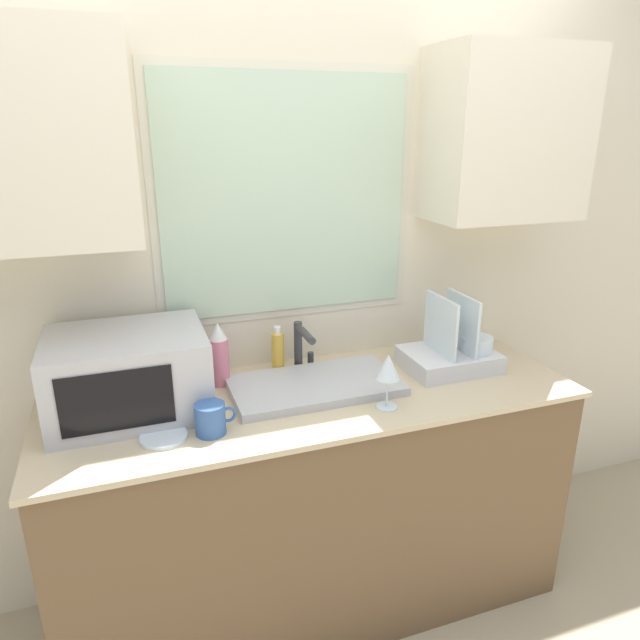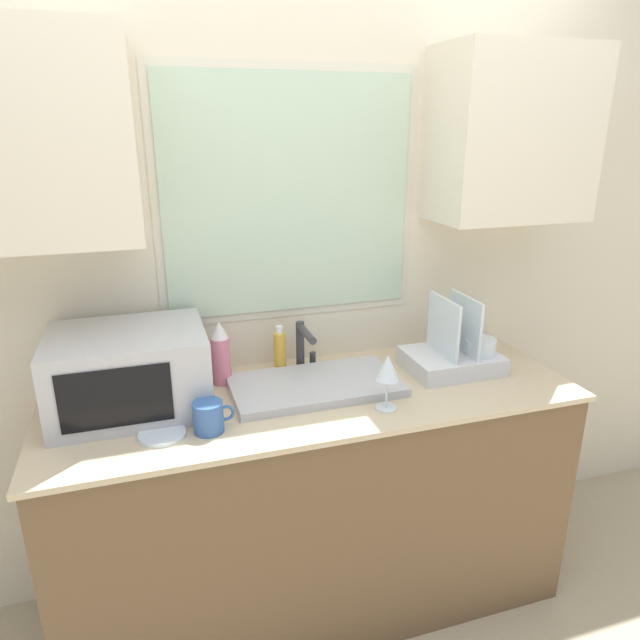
{
  "view_description": "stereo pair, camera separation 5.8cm",
  "coord_description": "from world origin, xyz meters",
  "px_view_note": "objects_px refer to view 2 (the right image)",
  "views": [
    {
      "loc": [
        -0.59,
        -1.41,
        1.8
      ],
      "look_at": [
        0.01,
        0.28,
        1.18
      ],
      "focal_mm": 32.0,
      "sensor_mm": 36.0,
      "label": 1
    },
    {
      "loc": [
        -0.54,
        -1.43,
        1.8
      ],
      "look_at": [
        0.01,
        0.28,
        1.18
      ],
      "focal_mm": 32.0,
      "sensor_mm": 36.0,
      "label": 2
    }
  ],
  "objects_px": {
    "spray_bottle": "(221,354)",
    "mug_near_sink": "(209,417)",
    "dish_rack": "(455,355)",
    "wine_glass": "(388,369)",
    "soap_bottle": "(280,351)",
    "faucet": "(304,343)",
    "microwave": "(129,371)"
  },
  "relations": [
    {
      "from": "spray_bottle",
      "to": "mug_near_sink",
      "type": "relative_size",
      "value": 1.84
    },
    {
      "from": "spray_bottle",
      "to": "dish_rack",
      "type": "bearing_deg",
      "value": -10.0
    },
    {
      "from": "wine_glass",
      "to": "soap_bottle",
      "type": "bearing_deg",
      "value": 123.44
    },
    {
      "from": "wine_glass",
      "to": "spray_bottle",
      "type": "bearing_deg",
      "value": 143.45
    },
    {
      "from": "soap_bottle",
      "to": "wine_glass",
      "type": "relative_size",
      "value": 0.96
    },
    {
      "from": "faucet",
      "to": "mug_near_sink",
      "type": "relative_size",
      "value": 1.48
    },
    {
      "from": "spray_bottle",
      "to": "soap_bottle",
      "type": "height_order",
      "value": "spray_bottle"
    },
    {
      "from": "faucet",
      "to": "microwave",
      "type": "height_order",
      "value": "microwave"
    },
    {
      "from": "microwave",
      "to": "spray_bottle",
      "type": "xyz_separation_m",
      "value": [
        0.31,
        0.1,
        -0.02
      ]
    },
    {
      "from": "spray_bottle",
      "to": "wine_glass",
      "type": "relative_size",
      "value": 1.24
    },
    {
      "from": "mug_near_sink",
      "to": "faucet",
      "type": "bearing_deg",
      "value": 40.67
    },
    {
      "from": "faucet",
      "to": "microwave",
      "type": "bearing_deg",
      "value": -169.91
    },
    {
      "from": "dish_rack",
      "to": "spray_bottle",
      "type": "xyz_separation_m",
      "value": [
        -0.87,
        0.15,
        0.05
      ]
    },
    {
      "from": "microwave",
      "to": "soap_bottle",
      "type": "bearing_deg",
      "value": 14.37
    },
    {
      "from": "mug_near_sink",
      "to": "wine_glass",
      "type": "xyz_separation_m",
      "value": [
        0.58,
        -0.03,
        0.09
      ]
    },
    {
      "from": "soap_bottle",
      "to": "wine_glass",
      "type": "distance_m",
      "value": 0.48
    },
    {
      "from": "microwave",
      "to": "wine_glass",
      "type": "bearing_deg",
      "value": -18.03
    },
    {
      "from": "dish_rack",
      "to": "spray_bottle",
      "type": "height_order",
      "value": "dish_rack"
    },
    {
      "from": "spray_bottle",
      "to": "mug_near_sink",
      "type": "xyz_separation_m",
      "value": [
        -0.09,
        -0.34,
        -0.06
      ]
    },
    {
      "from": "spray_bottle",
      "to": "mug_near_sink",
      "type": "height_order",
      "value": "spray_bottle"
    },
    {
      "from": "faucet",
      "to": "wine_glass",
      "type": "height_order",
      "value": "same"
    },
    {
      "from": "spray_bottle",
      "to": "wine_glass",
      "type": "xyz_separation_m",
      "value": [
        0.49,
        -0.36,
        0.03
      ]
    },
    {
      "from": "microwave",
      "to": "mug_near_sink",
      "type": "height_order",
      "value": "microwave"
    },
    {
      "from": "dish_rack",
      "to": "mug_near_sink",
      "type": "bearing_deg",
      "value": -169.14
    },
    {
      "from": "spray_bottle",
      "to": "wine_glass",
      "type": "distance_m",
      "value": 0.61
    },
    {
      "from": "faucet",
      "to": "soap_bottle",
      "type": "bearing_deg",
      "value": 162.78
    },
    {
      "from": "spray_bottle",
      "to": "soap_bottle",
      "type": "relative_size",
      "value": 1.29
    },
    {
      "from": "soap_bottle",
      "to": "mug_near_sink",
      "type": "bearing_deg",
      "value": -130.3
    },
    {
      "from": "faucet",
      "to": "soap_bottle",
      "type": "height_order",
      "value": "faucet"
    },
    {
      "from": "spray_bottle",
      "to": "wine_glass",
      "type": "height_order",
      "value": "spray_bottle"
    },
    {
      "from": "microwave",
      "to": "mug_near_sink",
      "type": "distance_m",
      "value": 0.33
    },
    {
      "from": "faucet",
      "to": "mug_near_sink",
      "type": "bearing_deg",
      "value": -139.33
    }
  ]
}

